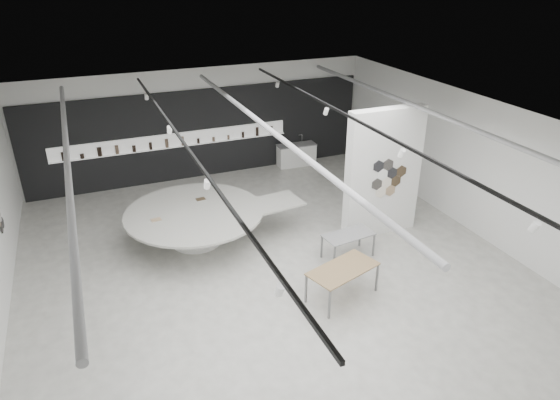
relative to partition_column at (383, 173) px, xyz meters
name	(u,v)px	position (x,y,z in m)	size (l,w,h in m)	color
room	(274,201)	(-3.59, -1.00, 0.27)	(12.02, 14.02, 3.82)	beige
back_wall_display	(200,134)	(-3.58, 5.94, -0.26)	(11.80, 0.27, 3.10)	black
partition_column	(383,173)	(0.00, 0.00, 0.00)	(2.20, 0.38, 3.60)	white
display_island	(198,221)	(-4.85, 1.40, -1.18)	(5.04, 4.10, 0.95)	white
sample_table_wood	(343,270)	(-2.44, -2.30, -1.09)	(1.81, 1.28, 0.77)	olive
sample_table_stone	(348,236)	(-1.48, -0.85, -1.18)	(1.37, 0.80, 0.67)	gray
kitchen_counter	(296,155)	(-0.07, 5.55, -1.39)	(1.47, 0.63, 1.14)	white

